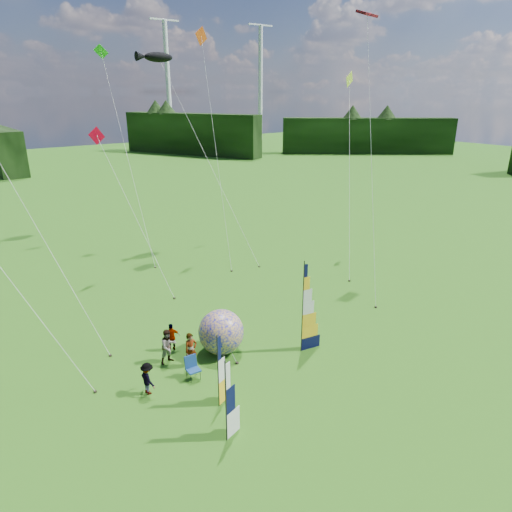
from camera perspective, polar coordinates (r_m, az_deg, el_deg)
ground at (r=22.78m, az=8.43°, el=-15.39°), size 220.00×220.00×0.00m
treeline_ring at (r=20.75m, az=8.99°, el=-6.32°), size 210.00×210.00×8.00m
turbine_left at (r=136.39m, az=0.55°, el=20.65°), size 8.00×1.20×30.00m
turbine_right at (r=128.84m, az=-10.92°, el=20.37°), size 8.00×1.20×30.00m
feather_banner_main at (r=23.83m, az=5.85°, el=-6.64°), size 1.33×0.34×4.96m
side_banner_left at (r=20.24m, az=-4.76°, el=-14.37°), size 0.92×0.45×3.41m
side_banner_far at (r=18.49m, az=-3.77°, el=-17.92°), size 1.02×0.39×3.51m
bol_inflatable at (r=24.30m, az=-4.39°, el=-9.45°), size 3.04×3.04×2.39m
spectator_a at (r=23.44m, az=-8.14°, el=-11.57°), size 0.68×0.46×1.85m
spectator_b at (r=23.94m, az=-10.90°, el=-11.02°), size 0.93×0.51×1.85m
spectator_c at (r=22.01m, az=-13.40°, el=-14.68°), size 0.46×1.04×1.57m
spectator_d at (r=25.03m, az=-10.49°, el=-9.93°), size 0.97×0.61×1.55m
camp_chair at (r=22.70m, az=-7.86°, el=-13.75°), size 0.72×0.72×1.15m
kite_whale at (r=38.26m, az=-6.17°, el=13.14°), size 5.65×15.13×17.35m
kite_rainbow_delta at (r=26.36m, az=-26.16°, el=5.43°), size 9.25×13.33×14.83m
kite_parafoil at (r=31.52m, az=14.35°, el=13.48°), size 8.60×10.32×19.79m
small_kite_red at (r=32.42m, az=-15.03°, el=5.89°), size 6.27×10.57×11.24m
small_kite_orange at (r=36.18m, az=-5.00°, el=13.55°), size 6.98×9.74×18.29m
small_kite_yellow at (r=36.17m, az=11.66°, el=10.65°), size 10.13×10.54×15.07m
small_kite_green at (r=39.49m, az=-15.87°, el=12.67°), size 7.10×12.39×17.27m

